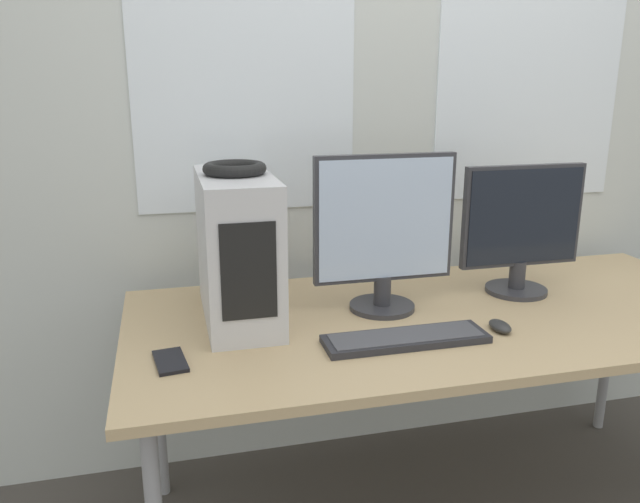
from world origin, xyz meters
name	(u,v)px	position (x,y,z in m)	size (l,w,h in m)	color
wall_back	(392,107)	(0.00, 1.03, 1.35)	(8.00, 0.07, 2.70)	silver
desk	(450,326)	(0.00, 0.45, 0.71)	(1.99, 0.90, 0.75)	tan
pc_tower	(238,248)	(-0.64, 0.57, 0.97)	(0.21, 0.49, 0.44)	silver
headphones	(235,168)	(-0.64, 0.57, 1.21)	(0.18, 0.18, 0.03)	black
monitor_main	(384,231)	(-0.20, 0.53, 1.01)	(0.44, 0.21, 0.49)	#333338
monitor_right_near	(522,228)	(0.30, 0.57, 0.98)	(0.42, 0.21, 0.43)	#333338
keyboard	(406,339)	(-0.22, 0.27, 0.77)	(0.46, 0.13, 0.02)	#28282D
mouse	(500,326)	(0.07, 0.28, 0.77)	(0.05, 0.09, 0.03)	#2D2D2D
cell_phone	(170,361)	(-0.86, 0.29, 0.76)	(0.09, 0.15, 0.01)	black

